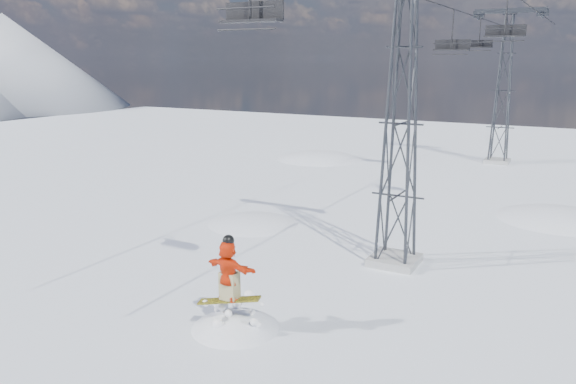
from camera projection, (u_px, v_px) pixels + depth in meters
name	position (u px, v px, depth m)	size (l,w,h in m)	color
ground	(275.00, 348.00, 15.57)	(120.00, 120.00, 0.00)	white
snow_terrain	(371.00, 322.00, 38.15)	(39.00, 37.00, 22.00)	white
lift_tower_near	(401.00, 125.00, 20.76)	(5.20, 1.80, 11.43)	#999999
lift_tower_far	(503.00, 91.00, 42.10)	(5.20, 1.80, 11.43)	#999999
haul_cables	(473.00, 0.00, 29.34)	(4.46, 51.00, 0.06)	black
snowboarder_jump	(237.00, 376.00, 17.13)	(4.40, 4.40, 6.94)	white
lift_chair_near	(252.00, 14.00, 15.20)	(1.83, 0.53, 2.27)	black
lift_chair_mid	(505.00, 32.00, 25.88)	(1.81, 0.52, 2.25)	black
lift_chair_far	(452.00, 46.00, 35.54)	(2.23, 0.64, 2.77)	black
lift_chair_extra	(479.00, 45.00, 43.25)	(1.95, 0.56, 2.42)	black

